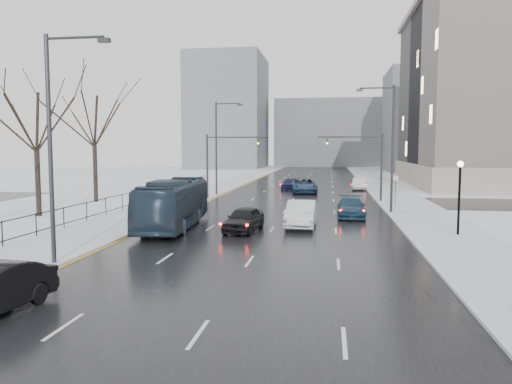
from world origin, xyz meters
The scene contains 25 objects.
road centered at (0.00, 60.00, 0.02)m, with size 16.00×150.00×0.04m, color black.
cross_road centered at (0.00, 48.00, 0.02)m, with size 130.00×10.00×0.04m, color black.
sidewalk_left centered at (-10.50, 60.00, 0.08)m, with size 5.00×150.00×0.16m, color silver.
sidewalk_right centered at (10.50, 60.00, 0.08)m, with size 5.00×150.00×0.16m, color silver.
park_strip centered at (-20.00, 60.00, 0.06)m, with size 14.00×150.00×0.12m, color white.
tree_park_d centered at (-17.80, 34.00, 0.00)m, with size 8.75×8.75×12.50m, color black, non-canonical shape.
tree_park_e centered at (-18.20, 44.00, 0.00)m, with size 9.45×9.45×13.50m, color black, non-canonical shape.
iron_fence centered at (-13.00, 30.00, 0.91)m, with size 0.06×70.00×1.30m.
streetlight_r_mid centered at (8.17, 40.00, 5.62)m, with size 2.95×0.25×10.00m.
streetlight_l_near centered at (-8.17, 20.00, 5.62)m, with size 2.95×0.25×10.00m.
streetlight_l_far centered at (-8.17, 52.00, 5.62)m, with size 2.95×0.25×10.00m.
lamppost_r_mid centered at (11.00, 30.00, 2.94)m, with size 0.36×0.36×4.28m.
mast_signal_right centered at (7.33, 48.00, 4.11)m, with size 6.10×0.33×6.50m.
mast_signal_left centered at (-7.33, 48.00, 4.11)m, with size 6.10×0.33×6.50m.
no_uturn_sign centered at (9.20, 44.00, 2.30)m, with size 0.60×0.06×2.70m.
bldg_far_right centered at (28.00, 115.00, 11.00)m, with size 24.00×20.00×22.00m, color slate.
bldg_far_left centered at (-22.00, 125.00, 14.00)m, with size 18.00×22.00×28.00m, color slate.
bldg_far_center centered at (4.00, 140.00, 9.00)m, with size 30.00×18.00×18.00m, color slate.
bus centered at (-6.39, 30.92, 1.59)m, with size 2.60×11.13×3.10m, color #223143.
sedan_center_near centered at (-1.62, 29.93, 0.80)m, with size 1.79×4.46×1.52m, color black.
sedan_right_near centered at (1.78, 32.18, 0.90)m, with size 1.82×5.21×1.72m, color silver.
sedan_right_cross centered at (0.73, 56.71, 0.87)m, with size 2.75×5.97×1.66m, color navy.
sedan_right_far centered at (5.19, 37.37, 0.77)m, with size 2.05×5.05×1.46m, color navy.
sedan_center_far centered at (-1.20, 61.07, 0.77)m, with size 1.71×4.26×1.45m, color #19194C.
sedan_right_distant centered at (7.20, 62.00, 0.76)m, with size 1.53×4.40×1.45m, color silver.
Camera 1 is at (3.54, -0.06, 5.21)m, focal length 35.00 mm.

